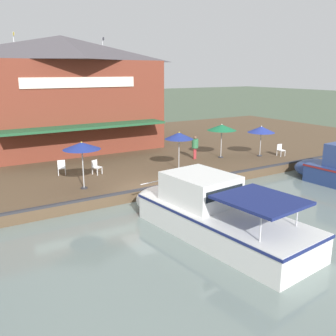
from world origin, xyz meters
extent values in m
plane|color=#4C5B47|center=(0.00, 0.00, 0.00)|extent=(220.00, 220.00, 0.00)
cube|color=brown|center=(-11.00, 0.00, 0.30)|extent=(22.00, 56.00, 0.60)
cube|color=#2D2D33|center=(-0.10, 0.00, 0.65)|extent=(0.20, 50.40, 0.10)
cube|color=brown|center=(-13.09, -0.34, 3.98)|extent=(7.92, 13.38, 6.76)
pyramid|color=#4C474C|center=(-13.09, -0.34, 8.27)|extent=(8.32, 14.05, 1.83)
cube|color=#235633|center=(-8.23, -0.34, 2.90)|extent=(1.80, 11.37, 0.16)
cube|color=silver|center=(-9.09, -0.34, 5.84)|extent=(0.08, 8.03, 0.70)
cylinder|color=silver|center=(-13.09, 3.00, 8.29)|extent=(0.06, 0.06, 1.85)
cube|color=#4C4C56|center=(-12.91, 3.00, 9.06)|extent=(0.36, 0.03, 0.24)
cylinder|color=silver|center=(-13.09, -3.68, 8.31)|extent=(0.06, 0.06, 1.90)
cube|color=gold|center=(-12.91, -3.68, 9.11)|extent=(0.36, 0.03, 0.24)
cylinder|color=#B7B7B7|center=(-2.62, 3.50, 1.70)|extent=(0.06, 0.06, 2.21)
cylinder|color=#2D2D33|center=(-2.62, 3.50, 0.63)|extent=(0.36, 0.36, 0.06)
cone|color=navy|center=(-2.62, 3.50, 2.74)|extent=(1.77, 1.77, 0.41)
cone|color=yellow|center=(-2.62, 3.50, 2.76)|extent=(1.10, 1.10, 0.33)
sphere|color=yellow|center=(-2.62, 3.50, 2.95)|extent=(0.08, 0.08, 0.08)
cylinder|color=#B7B7B7|center=(-2.76, 10.62, 1.61)|extent=(0.06, 0.06, 2.02)
cylinder|color=#2D2D33|center=(-2.76, 10.62, 0.63)|extent=(0.36, 0.36, 0.06)
cone|color=navy|center=(-2.76, 10.62, 2.55)|extent=(1.94, 1.94, 0.44)
cone|color=white|center=(-2.76, 10.62, 2.57)|extent=(1.20, 1.20, 0.35)
sphere|color=white|center=(-2.76, 10.62, 2.77)|extent=(0.08, 0.08, 0.08)
cylinder|color=#B7B7B7|center=(-3.88, 7.90, 1.71)|extent=(0.06, 0.06, 2.23)
cylinder|color=#2D2D33|center=(-3.88, 7.90, 0.63)|extent=(0.36, 0.36, 0.06)
cone|color=#19663D|center=(-3.88, 7.90, 2.76)|extent=(2.06, 2.06, 0.41)
cone|color=silver|center=(-3.88, 7.90, 2.78)|extent=(1.28, 1.28, 0.33)
sphere|color=silver|center=(-3.88, 7.90, 2.97)|extent=(0.08, 0.08, 0.08)
cylinder|color=#B7B7B7|center=(-1.96, -2.88, 1.77)|extent=(0.06, 0.06, 2.34)
cylinder|color=#2D2D33|center=(-1.96, -2.88, 0.63)|extent=(0.36, 0.36, 0.06)
cone|color=navy|center=(-1.96, -2.88, 2.88)|extent=(1.93, 1.93, 0.37)
cone|color=yellow|center=(-1.96, -2.88, 2.90)|extent=(1.20, 1.20, 0.29)
sphere|color=yellow|center=(-1.96, -2.88, 3.07)|extent=(0.08, 0.08, 0.08)
cube|color=white|center=(-1.76, 12.13, 0.81)|extent=(0.04, 0.04, 0.42)
cube|color=white|center=(-1.79, 11.73, 0.81)|extent=(0.04, 0.04, 0.42)
cube|color=white|center=(-2.16, 12.16, 0.81)|extent=(0.04, 0.04, 0.42)
cube|color=white|center=(-2.19, 11.76, 0.81)|extent=(0.04, 0.04, 0.42)
cube|color=white|center=(-1.98, 11.94, 1.03)|extent=(0.47, 0.47, 0.05)
cube|color=white|center=(-2.18, 11.96, 1.25)|extent=(0.07, 0.44, 0.40)
cube|color=white|center=(-4.16, -0.99, 0.81)|extent=(0.05, 0.05, 0.42)
cube|color=white|center=(-3.98, -1.35, 0.81)|extent=(0.05, 0.05, 0.42)
cube|color=white|center=(-4.52, -1.17, 0.81)|extent=(0.05, 0.05, 0.42)
cube|color=white|center=(-4.34, -1.53, 0.81)|extent=(0.05, 0.05, 0.42)
cube|color=white|center=(-4.25, -1.26, 1.03)|extent=(0.59, 0.59, 0.05)
cube|color=white|center=(-4.43, -1.35, 1.25)|extent=(0.23, 0.41, 0.40)
cube|color=white|center=(-5.00, -2.96, 0.81)|extent=(0.05, 0.05, 0.42)
cube|color=white|center=(-5.10, -3.34, 0.81)|extent=(0.05, 0.05, 0.42)
cube|color=white|center=(-5.38, -2.85, 0.81)|extent=(0.05, 0.05, 0.42)
cube|color=white|center=(-5.49, -3.24, 0.81)|extent=(0.05, 0.05, 0.42)
cube|color=white|center=(-5.24, -3.10, 1.03)|extent=(0.54, 0.54, 0.05)
cube|color=white|center=(-5.44, -3.05, 1.25)|extent=(0.15, 0.44, 0.40)
cylinder|color=#B23338|center=(-4.52, 6.14, 0.99)|extent=(0.13, 0.13, 0.79)
cylinder|color=#B23338|center=(-4.46, 6.00, 0.99)|extent=(0.13, 0.13, 0.79)
cylinder|color=#337547|center=(-4.49, 6.07, 1.70)|extent=(0.46, 0.46, 0.63)
sphere|color=brown|center=(-4.49, 6.07, 2.12)|extent=(0.21, 0.21, 0.21)
ellipsoid|color=navy|center=(1.82, 11.12, 0.62)|extent=(2.96, 3.08, 1.08)
cube|color=silver|center=(5.64, 0.20, 0.65)|extent=(7.93, 3.69, 1.13)
ellipsoid|color=silver|center=(1.83, -0.21, 0.65)|extent=(2.98, 3.02, 1.13)
cube|color=navy|center=(5.64, 0.20, 1.13)|extent=(8.03, 3.74, 0.10)
cube|color=white|center=(4.30, 0.05, 1.82)|extent=(3.05, 2.60, 1.22)
cube|color=black|center=(5.68, 0.20, 1.97)|extent=(0.28, 2.02, 0.43)
cube|color=navy|center=(7.43, 0.39, 2.18)|extent=(3.05, 2.74, 0.11)
cylinder|color=silver|center=(8.16, 1.49, 1.69)|extent=(0.05, 0.05, 0.97)
cylinder|color=silver|center=(8.38, -0.52, 1.69)|extent=(0.05, 0.05, 0.97)
cylinder|color=silver|center=(1.52, -0.25, 1.51)|extent=(0.29, 2.30, 0.04)
camera|label=1|loc=(16.36, -8.94, 6.59)|focal=40.00mm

